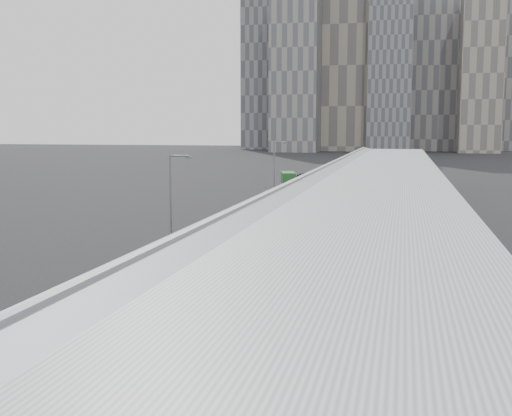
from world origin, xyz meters
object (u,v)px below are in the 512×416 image
(bus_2, at_px, (190,284))
(bus_6, at_px, (310,193))
(bus_4, at_px, (275,222))
(street_lamp_far, at_px, (275,167))
(bus_3, at_px, (235,243))
(street_lamp_near, at_px, (173,198))
(bus_1, at_px, (95,352))
(shipping_container, at_px, (288,180))
(suv, at_px, (305,177))
(bus_5, at_px, (295,206))

(bus_2, xyz_separation_m, bus_6, (-0.71, 56.57, 0.01))
(bus_4, xyz_separation_m, street_lamp_far, (-6.26, 31.61, 3.58))
(bus_3, xyz_separation_m, street_lamp_far, (-5.26, 43.64, 3.72))
(bus_4, distance_m, street_lamp_near, 13.33)
(bus_3, bearing_deg, bus_1, -89.92)
(shipping_container, bearing_deg, bus_6, -86.78)
(bus_3, xyz_separation_m, bus_4, (1.00, 12.03, 0.14))
(bus_3, relative_size, street_lamp_near, 1.43)
(bus_4, bearing_deg, bus_1, -87.29)
(bus_1, distance_m, suv, 111.35)
(shipping_container, distance_m, suv, 16.96)
(bus_4, height_order, street_lamp_near, street_lamp_near)
(suv, bearing_deg, street_lamp_near, -113.84)
(bus_5, bearing_deg, suv, 100.84)
(suv, bearing_deg, bus_2, -109.90)
(bus_4, height_order, suv, bus_4)
(bus_2, relative_size, street_lamp_far, 1.44)
(bus_2, height_order, bus_4, bus_4)
(bus_6, bearing_deg, bus_4, -84.90)
(street_lamp_near, relative_size, suv, 1.53)
(shipping_container, height_order, suv, shipping_container)
(bus_3, height_order, shipping_container, bus_3)
(bus_2, bearing_deg, bus_5, 95.93)
(street_lamp_near, bearing_deg, bus_1, -76.19)
(suv, bearing_deg, shipping_container, -116.79)
(bus_5, relative_size, bus_6, 0.93)
(street_lamp_near, bearing_deg, shipping_container, 91.28)
(suv, bearing_deg, bus_6, -104.93)
(bus_3, distance_m, street_lamp_far, 44.11)
(bus_4, relative_size, street_lamp_far, 1.51)
(bus_5, xyz_separation_m, suv, (-7.18, 56.58, -0.69))
(bus_5, distance_m, suv, 57.03)
(street_lamp_far, distance_m, suv, 40.44)
(bus_1, relative_size, bus_3, 1.12)
(bus_2, distance_m, shipping_container, 81.93)
(bus_4, bearing_deg, suv, 98.77)
(shipping_container, bearing_deg, bus_4, -95.15)
(bus_6, relative_size, street_lamp_near, 1.50)
(bus_2, bearing_deg, shipping_container, 101.14)
(bus_4, relative_size, bus_5, 1.12)
(street_lamp_near, bearing_deg, bus_2, -66.39)
(bus_4, relative_size, street_lamp_near, 1.55)
(bus_2, distance_m, bus_3, 14.67)
(bus_3, relative_size, shipping_container, 1.92)
(bus_6, xyz_separation_m, street_lamp_near, (-6.21, -40.74, 3.51))
(bus_4, bearing_deg, bus_5, 94.60)
(bus_1, bearing_deg, street_lamp_near, 108.53)
(bus_5, xyz_separation_m, bus_6, (-0.23, 14.71, 0.12))
(bus_2, distance_m, street_lamp_far, 58.72)
(street_lamp_far, bearing_deg, bus_6, -17.22)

